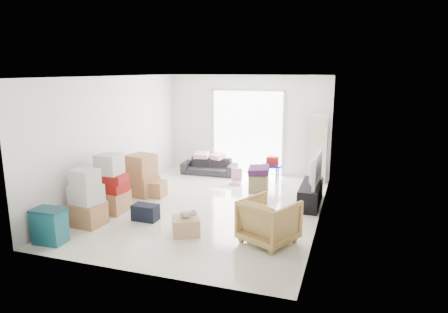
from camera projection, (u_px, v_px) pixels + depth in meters
room_shell at (210, 144)px, 8.17m from camera, size 4.98×6.48×3.18m
sliding_door at (247, 129)px, 10.96m from camera, size 2.10×0.04×2.33m
ac_tower at (318, 148)px, 10.14m from camera, size 0.45×0.30×1.75m
tv_console at (311, 194)px, 8.51m from camera, size 0.41×1.36×0.45m
television at (311, 181)px, 8.45m from camera, size 0.70×1.17×0.15m
sofa at (209, 164)px, 11.01m from camera, size 1.53×0.49×0.59m
pillow_left at (201, 150)px, 10.98m from camera, size 0.47×0.39×0.13m
pillow_right at (218, 151)px, 10.84m from camera, size 0.48×0.44×0.13m
armchair at (269, 219)px, 6.60m from camera, size 1.05×1.03×0.83m
storage_bins at (50, 226)px, 6.61m from camera, size 0.53×0.39×0.59m
box_stack_a at (87, 200)px, 7.33m from camera, size 0.62×0.53×1.07m
box_stack_b at (111, 187)px, 8.04m from camera, size 0.68×0.59×1.19m
box_stack_c at (141, 175)px, 9.13m from camera, size 0.74×0.66×0.95m
loose_box at (155, 189)px, 9.10m from camera, size 0.45×0.45×0.35m
duffel_bag at (146, 212)px, 7.64m from camera, size 0.49×0.30×0.31m
ottoman at (259, 183)px, 9.41m from camera, size 0.46×0.46×0.42m
blanket at (259, 172)px, 9.35m from camera, size 0.52×0.52×0.14m
kids_table at (272, 164)px, 10.16m from camera, size 0.54×0.54×0.67m
toy_walker at (236, 180)px, 10.09m from camera, size 0.34×0.31×0.39m
wood_crate at (186, 226)px, 6.99m from camera, size 0.62×0.62×0.31m
plush_bunny at (188, 214)px, 6.94m from camera, size 0.30×0.18×0.15m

